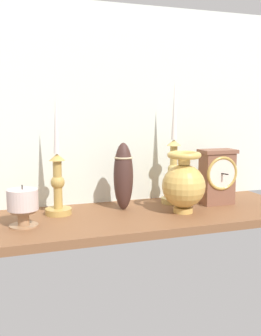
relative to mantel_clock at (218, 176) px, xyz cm
name	(u,v)px	position (x,y,z in cm)	size (l,w,h in cm)	color
ground_plane	(143,217)	(-27.20, -2.75, -10.59)	(100.00, 36.00, 2.40)	brown
back_wall	(124,105)	(-27.20, 15.75, 23.11)	(120.00, 2.00, 65.00)	silver
mantel_clock	(218,176)	(0.00, 0.00, 0.00)	(11.77, 9.25, 18.16)	brown
candlestick_tall_left	(58,179)	(-51.87, 4.02, 1.34)	(7.93, 7.93, 35.85)	tan
candlestick_tall_center	(174,165)	(-13.14, 6.11, 3.52)	(7.96, 7.96, 40.62)	tan
brass_vase_bulbous	(184,184)	(-15.52, -6.24, -0.54)	(13.18, 13.18, 18.55)	#D7AB53
pillar_candle_front	(23,204)	(-62.66, -5.16, -3.33)	(8.26, 8.26, 11.33)	#A57A55
tall_ceramic_vase	(123,176)	(-31.59, 3.31, 1.27)	(6.14, 6.14, 21.03)	#412823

